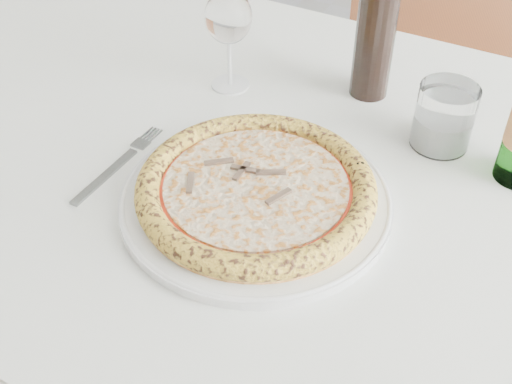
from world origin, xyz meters
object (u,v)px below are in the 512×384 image
dining_table (287,204)px  wine_glass (228,20)px  tumbler (443,121)px  wine_bottle (376,32)px  plate (256,198)px  pizza (256,188)px  chair_far (436,51)px

dining_table → wine_glass: bearing=141.2°
tumbler → wine_bottle: 0.18m
plate → pizza: bearing=-120.0°
dining_table → pizza: 0.15m
plate → wine_glass: (-0.17, 0.24, 0.11)m
dining_table → chair_far: 0.85m
wine_glass → tumbler: 0.36m
pizza → wine_bottle: wine_bottle is taller
wine_glass → wine_bottle: size_ratio=0.66×
chair_far → tumbler: chair_far is taller
pizza → tumbler: 0.30m
dining_table → chair_far: size_ratio=1.70×
wine_glass → plate: bearing=-54.0°
plate → wine_bottle: size_ratio=1.42×
dining_table → wine_bottle: wine_bottle is taller
dining_table → pizza: pizza is taller
wine_glass → wine_bottle: (0.21, 0.09, -0.01)m
dining_table → pizza: (-0.00, -0.10, 0.11)m
wine_glass → tumbler: wine_glass is taller
chair_far → wine_bottle: wine_bottle is taller
wine_bottle → dining_table: bearing=-99.1°
wine_bottle → wine_glass: bearing=-157.5°
dining_table → wine_glass: wine_glass is taller
chair_far → dining_table: bearing=-91.6°
dining_table → plate: bearing=-90.0°
pizza → dining_table: bearing=90.0°
pizza → chair_far: bearing=88.6°
plate → pizza: pizza is taller
chair_far → wine_glass: bearing=-105.9°
plate → tumbler: tumbler is taller
plate → pizza: 0.02m
tumbler → wine_bottle: bearing=149.1°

